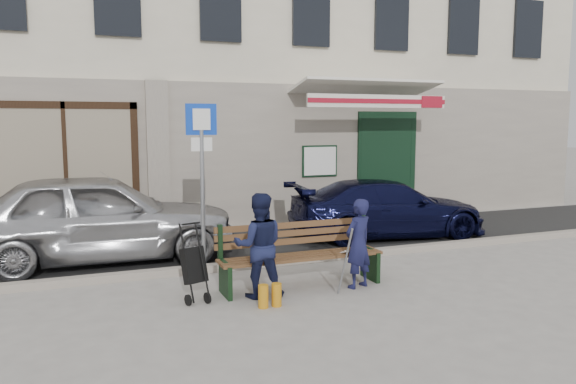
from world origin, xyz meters
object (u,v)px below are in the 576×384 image
car_silver (98,217)px  bench (298,256)px  man (358,243)px  stroller (194,267)px  parking_sign (202,159)px  woman (259,245)px  car_navy (387,208)px

car_silver → bench: (2.56, -2.57, -0.31)m
bench → man: man is taller
stroller → car_silver: bearing=92.8°
man → stroller: 2.32m
car_silver → bench: bearing=-133.8°
parking_sign → woman: (0.36, -1.74, -1.06)m
parking_sign → bench: parking_sign is taller
stroller → bench: bearing=-17.8°
man → bench: bearing=-42.3°
parking_sign → woman: 2.06m
car_silver → car_navy: 5.63m
bench → stroller: stroller is taller
woman → stroller: bearing=2.9°
bench → car_navy: bearing=40.5°
car_navy → man: bearing=149.0°
car_silver → woman: (1.91, -2.78, -0.06)m
bench → stroller: (-1.50, -0.04, -0.00)m
car_silver → car_navy: (5.63, 0.05, -0.18)m
car_navy → woman: bearing=134.0°
car_silver → car_navy: bearing=-88.2°
man → parking_sign: bearing=-66.2°
car_navy → stroller: (-4.57, -2.66, -0.14)m
car_navy → bench: bearing=137.3°
car_silver → bench: car_silver is taller
woman → car_silver: bearing=-41.3°
man → woman: 1.46m
car_navy → stroller: size_ratio=3.98×
man → stroller: man is taller
car_navy → man: (-2.27, -2.94, 0.05)m
car_navy → man: man is taller
bench → parking_sign: bearing=123.7°
parking_sign → woman: size_ratio=1.86×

